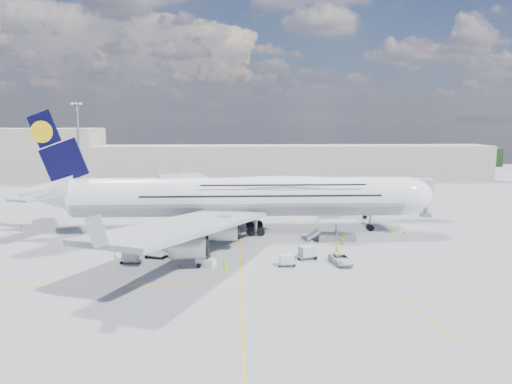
{
  "coord_description": "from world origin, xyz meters",
  "views": [
    {
      "loc": [
        -0.7,
        -82.32,
        21.08
      ],
      "look_at": [
        3.08,
        8.0,
        7.94
      ],
      "focal_mm": 35.0,
      "sensor_mm": 36.0,
      "label": 1
    }
  ],
  "objects_px": {
    "airliner": "(241,196)",
    "crew_nose": "(393,228)",
    "dolly_row_c": "(176,240)",
    "dolly_nose_far": "(286,260)",
    "light_mast": "(79,151)",
    "dolly_row_a": "(169,254)",
    "service_van": "(341,259)",
    "cone_wing_right_inner": "(240,241)",
    "cone_wing_left_inner": "(201,211)",
    "cargo_loader": "(335,233)",
    "cone_nose": "(404,232)",
    "dolly_row_b": "(155,255)",
    "catering_truck_inner": "(214,213)",
    "cone_tail": "(22,226)",
    "crew_tug": "(225,268)",
    "crew_loader": "(343,240)",
    "crew_van": "(337,246)",
    "jet_bridge": "(380,188)",
    "crew_wing": "(115,251)",
    "dolly_nose_near": "(307,252)",
    "baggage_tug": "(206,262)",
    "catering_truck_outer": "(140,200)",
    "cone_wing_left_outer": "(202,204)",
    "cone_wing_right_outer": "(180,266)"
  },
  "relations": [
    {
      "from": "catering_truck_outer",
      "to": "catering_truck_inner",
      "type": "bearing_deg",
      "value": -27.86
    },
    {
      "from": "light_mast",
      "to": "crew_tug",
      "type": "xyz_separation_m",
      "value": [
        37.82,
        -61.27,
        -12.25
      ]
    },
    {
      "from": "crew_nose",
      "to": "dolly_row_b",
      "type": "bearing_deg",
      "value": 168.22
    },
    {
      "from": "dolly_row_b",
      "to": "cone_wing_left_inner",
      "type": "relative_size",
      "value": 6.44
    },
    {
      "from": "crew_loader",
      "to": "crew_van",
      "type": "height_order",
      "value": "crew_van"
    },
    {
      "from": "cone_wing_left_outer",
      "to": "cone_tail",
      "type": "height_order",
      "value": "cone_wing_left_outer"
    },
    {
      "from": "cargo_loader",
      "to": "cone_nose",
      "type": "height_order",
      "value": "cargo_loader"
    },
    {
      "from": "service_van",
      "to": "cone_wing_right_inner",
      "type": "height_order",
      "value": "service_van"
    },
    {
      "from": "jet_bridge",
      "to": "crew_van",
      "type": "relative_size",
      "value": 12.12
    },
    {
      "from": "cone_wing_right_inner",
      "to": "crew_loader",
      "type": "bearing_deg",
      "value": -6.24
    },
    {
      "from": "airliner",
      "to": "cone_wing_left_inner",
      "type": "xyz_separation_m",
      "value": [
        -8.83,
        20.41,
        -6.6
      ]
    },
    {
      "from": "jet_bridge",
      "to": "crew_van",
      "type": "bearing_deg",
      "value": -119.08
    },
    {
      "from": "crew_tug",
      "to": "cone_wing_left_inner",
      "type": "xyz_separation_m",
      "value": [
        -6.38,
        46.68,
        -0.68
      ]
    },
    {
      "from": "light_mast",
      "to": "dolly_row_a",
      "type": "relative_size",
      "value": 9.25
    },
    {
      "from": "catering_truck_inner",
      "to": "cone_wing_left_inner",
      "type": "height_order",
      "value": "catering_truck_inner"
    },
    {
      "from": "baggage_tug",
      "to": "cone_nose",
      "type": "bearing_deg",
      "value": 53.62
    },
    {
      "from": "cone_wing_right_outer",
      "to": "dolly_row_a",
      "type": "bearing_deg",
      "value": 111.25
    },
    {
      "from": "airliner",
      "to": "cone_wing_left_outer",
      "type": "relative_size",
      "value": 141.9
    },
    {
      "from": "light_mast",
      "to": "dolly_nose_far",
      "type": "distance_m",
      "value": 74.97
    },
    {
      "from": "dolly_row_a",
      "to": "dolly_nose_far",
      "type": "height_order",
      "value": "dolly_nose_far"
    },
    {
      "from": "jet_bridge",
      "to": "crew_loader",
      "type": "distance_m",
      "value": 25.01
    },
    {
      "from": "catering_truck_inner",
      "to": "cone_tail",
      "type": "distance_m",
      "value": 38.02
    },
    {
      "from": "catering_truck_outer",
      "to": "crew_van",
      "type": "relative_size",
      "value": 5.09
    },
    {
      "from": "light_mast",
      "to": "crew_wing",
      "type": "height_order",
      "value": "light_mast"
    },
    {
      "from": "jet_bridge",
      "to": "cone_wing_left_inner",
      "type": "xyz_separation_m",
      "value": [
        -38.37,
        9.47,
        -6.58
      ]
    },
    {
      "from": "light_mast",
      "to": "crew_loader",
      "type": "xyz_separation_m",
      "value": [
        57.63,
        -45.05,
        -12.44
      ]
    },
    {
      "from": "dolly_row_a",
      "to": "cone_wing_right_outer",
      "type": "xyz_separation_m",
      "value": [
        2.38,
        -6.12,
        -0.06
      ]
    },
    {
      "from": "dolly_row_c",
      "to": "dolly_nose_far",
      "type": "height_order",
      "value": "dolly_row_c"
    },
    {
      "from": "catering_truck_outer",
      "to": "dolly_row_b",
      "type": "bearing_deg",
      "value": -62.89
    },
    {
      "from": "baggage_tug",
      "to": "cone_tail",
      "type": "relative_size",
      "value": 6.34
    },
    {
      "from": "dolly_nose_near",
      "to": "cone_tail",
      "type": "relative_size",
      "value": 7.36
    },
    {
      "from": "baggage_tug",
      "to": "crew_nose",
      "type": "height_order",
      "value": "crew_nose"
    },
    {
      "from": "cargo_loader",
      "to": "dolly_nose_far",
      "type": "distance_m",
      "value": 18.33
    },
    {
      "from": "crew_nose",
      "to": "crew_wing",
      "type": "bearing_deg",
      "value": 165.1
    },
    {
      "from": "crew_tug",
      "to": "light_mast",
      "type": "bearing_deg",
      "value": 114.53
    },
    {
      "from": "dolly_row_c",
      "to": "crew_tug",
      "type": "bearing_deg",
      "value": -54.16
    },
    {
      "from": "airliner",
      "to": "crew_loader",
      "type": "relative_size",
      "value": 51.5
    },
    {
      "from": "jet_bridge",
      "to": "catering_truck_inner",
      "type": "xyz_separation_m",
      "value": [
        -35.04,
        -0.43,
        -5.08
      ]
    },
    {
      "from": "catering_truck_inner",
      "to": "cone_wing_right_inner",
      "type": "relative_size",
      "value": 11.15
    },
    {
      "from": "dolly_nose_far",
      "to": "baggage_tug",
      "type": "xyz_separation_m",
      "value": [
        -11.69,
        -0.07,
        -0.12
      ]
    },
    {
      "from": "dolly_row_b",
      "to": "crew_wing",
      "type": "xyz_separation_m",
      "value": [
        -6.35,
        0.66,
        0.59
      ]
    },
    {
      "from": "airliner",
      "to": "crew_nose",
      "type": "bearing_deg",
      "value": -4.01
    },
    {
      "from": "light_mast",
      "to": "cone_wing_left_inner",
      "type": "xyz_separation_m",
      "value": [
        31.43,
        -14.59,
        -12.94
      ]
    },
    {
      "from": "catering_truck_inner",
      "to": "crew_tug",
      "type": "relative_size",
      "value": 3.53
    },
    {
      "from": "crew_wing",
      "to": "cone_wing_right_inner",
      "type": "bearing_deg",
      "value": -63.41
    },
    {
      "from": "crew_nose",
      "to": "crew_van",
      "type": "bearing_deg",
      "value": -168.12
    },
    {
      "from": "catering_truck_outer",
      "to": "cone_wing_left_outer",
      "type": "height_order",
      "value": "catering_truck_outer"
    },
    {
      "from": "crew_loader",
      "to": "cone_wing_left_inner",
      "type": "bearing_deg",
      "value": 164.69
    },
    {
      "from": "cargo_loader",
      "to": "dolly_row_b",
      "type": "relative_size",
      "value": 2.37
    },
    {
      "from": "crew_nose",
      "to": "cone_wing_right_inner",
      "type": "height_order",
      "value": "crew_nose"
    }
  ]
}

